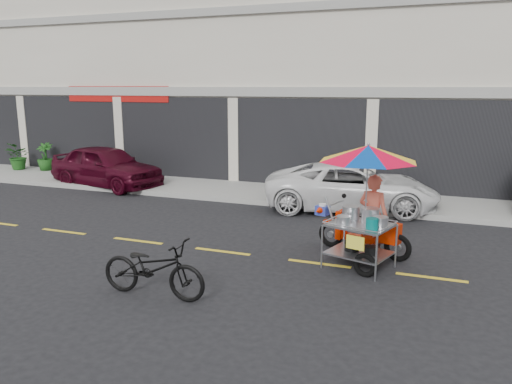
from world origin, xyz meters
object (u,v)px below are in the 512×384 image
(maroon_sedan, at_px, (106,166))
(near_bicycle, at_px, (153,268))
(white_pickup, at_px, (351,187))
(food_vendor_rig, at_px, (368,187))

(maroon_sedan, distance_m, near_bicycle, 9.42)
(maroon_sedan, height_order, white_pickup, maroon_sedan)
(white_pickup, distance_m, food_vendor_rig, 4.24)
(food_vendor_rig, bearing_deg, near_bicycle, -119.68)
(near_bicycle, bearing_deg, maroon_sedan, 40.52)
(food_vendor_rig, bearing_deg, maroon_sedan, 171.42)
(white_pickup, relative_size, food_vendor_rig, 1.97)
(maroon_sedan, height_order, food_vendor_rig, food_vendor_rig)
(near_bicycle, bearing_deg, food_vendor_rig, -47.33)
(near_bicycle, xyz_separation_m, food_vendor_rig, (2.89, 2.74, 0.98))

